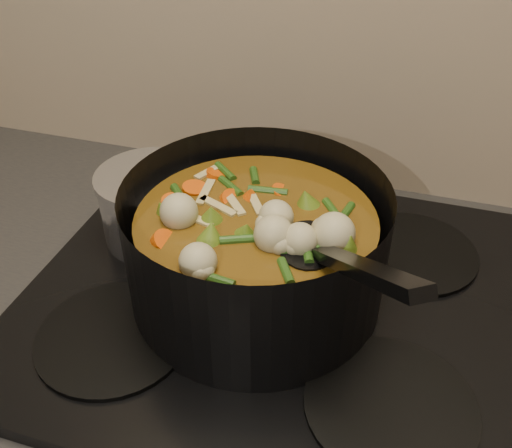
# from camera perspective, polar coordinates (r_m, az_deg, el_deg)

# --- Properties ---
(stovetop) EXTENTS (0.62, 0.54, 0.03)m
(stovetop) POSITION_cam_1_polar(r_m,az_deg,el_deg) (0.74, 1.89, -7.30)
(stovetop) COLOR black
(stovetop) RESTS_ON counter
(stockpot) EXTENTS (0.40, 0.40, 0.23)m
(stockpot) POSITION_cam_1_polar(r_m,az_deg,el_deg) (0.69, 0.04, -2.46)
(stockpot) COLOR black
(stockpot) RESTS_ON stovetop
(saucepan) EXTENTS (0.15, 0.15, 0.12)m
(saucepan) POSITION_cam_1_polar(r_m,az_deg,el_deg) (0.81, -10.19, 1.88)
(saucepan) COLOR silver
(saucepan) RESTS_ON stovetop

